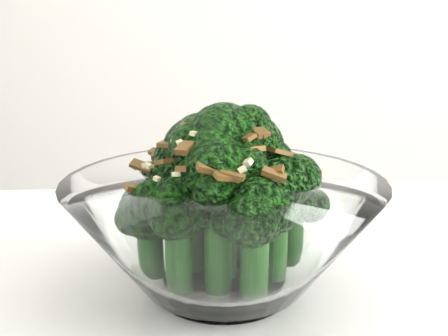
# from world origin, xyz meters

# --- Properties ---
(broccoli_dish) EXTENTS (0.25, 0.25, 0.15)m
(broccoli_dish) POSITION_xyz_m (-0.09, 0.08, 0.81)
(broccoli_dish) COLOR white
(broccoli_dish) RESTS_ON table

